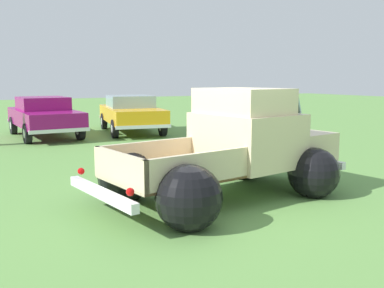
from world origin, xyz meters
TOP-DOWN VIEW (x-y plane):
  - ground_plane at (0.00, 0.00)m, footprint 80.00×80.00m
  - vintage_pickup_truck at (0.38, 0.06)m, footprint 4.84×3.29m
  - show_car_0 at (-1.19, 9.93)m, footprint 2.06×4.56m
  - show_car_1 at (2.03, 9.70)m, footprint 2.67×4.80m

SIDE VIEW (x-z plane):
  - ground_plane at x=0.00m, z-range 0.00..0.00m
  - vintage_pickup_truck at x=0.38m, z-range -0.22..1.74m
  - show_car_0 at x=-1.19m, z-range 0.07..1.50m
  - show_car_1 at x=2.03m, z-range 0.07..1.50m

